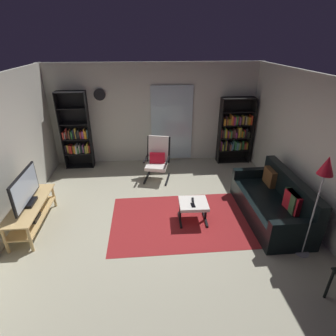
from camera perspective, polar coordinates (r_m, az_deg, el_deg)
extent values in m
plane|color=#AFAB93|center=(5.13, -1.12, -11.58)|extent=(7.02, 7.02, 0.00)
cube|color=beige|center=(7.19, -2.87, 11.34)|extent=(5.60, 0.06, 2.60)
cube|color=beige|center=(5.34, 29.07, 2.59)|extent=(0.06, 6.00, 2.60)
cube|color=silver|center=(7.22, 0.81, 9.39)|extent=(1.10, 0.01, 2.00)
cube|color=maroon|center=(5.18, 2.95, -11.08)|extent=(2.65, 1.75, 0.01)
cube|color=tan|center=(5.34, -27.48, -6.86)|extent=(0.48, 1.39, 0.02)
cube|color=tan|center=(5.48, -26.90, -9.20)|extent=(0.44, 1.33, 0.02)
cylinder|color=tan|center=(4.93, -27.34, -13.39)|extent=(0.05, 0.05, 0.48)
cylinder|color=tan|center=(5.91, -23.16, -5.55)|extent=(0.05, 0.05, 0.48)
cylinder|color=tan|center=(5.08, -31.42, -13.13)|extent=(0.05, 0.05, 0.48)
cylinder|color=tan|center=(6.04, -26.61, -5.57)|extent=(0.05, 0.05, 0.48)
cube|color=black|center=(5.37, -27.40, -9.46)|extent=(0.29, 0.28, 0.07)
cube|color=black|center=(5.33, -27.56, -6.53)|extent=(0.20, 0.32, 0.05)
cube|color=black|center=(5.19, -28.23, -3.74)|extent=(0.04, 1.01, 0.55)
cube|color=silver|center=(5.18, -28.02, -3.74)|extent=(0.01, 0.95, 0.49)
cube|color=black|center=(7.32, -21.77, 7.23)|extent=(0.02, 0.30, 1.98)
cube|color=black|center=(7.15, -16.36, 7.62)|extent=(0.02, 0.30, 1.98)
cube|color=black|center=(7.36, -18.87, 7.79)|extent=(0.72, 0.02, 1.98)
cube|color=black|center=(7.57, -18.03, 0.46)|extent=(0.68, 0.28, 0.02)
cube|color=black|center=(7.42, -18.44, 3.10)|extent=(0.68, 0.28, 0.02)
cube|color=black|center=(7.29, -18.87, 5.96)|extent=(0.68, 0.28, 0.02)
cube|color=black|center=(7.17, -19.33, 8.92)|extent=(0.68, 0.28, 0.02)
cube|color=black|center=(7.07, -19.81, 11.98)|extent=(0.68, 0.28, 0.02)
cube|color=black|center=(7.00, -20.29, 14.97)|extent=(0.68, 0.28, 0.02)
cube|color=#291F2D|center=(7.47, -20.89, 3.81)|extent=(0.03, 0.13, 0.22)
cube|color=gold|center=(7.46, -20.52, 3.84)|extent=(0.04, 0.11, 0.21)
cube|color=red|center=(7.43, -20.18, 3.86)|extent=(0.04, 0.17, 0.23)
cube|color=red|center=(7.42, -19.84, 3.82)|extent=(0.03, 0.19, 0.21)
cube|color=olive|center=(7.41, -19.48, 3.79)|extent=(0.04, 0.10, 0.19)
cube|color=orange|center=(7.41, -19.15, 3.88)|extent=(0.03, 0.22, 0.21)
cube|color=#BAB9B4|center=(7.38, -18.87, 3.94)|extent=(0.04, 0.23, 0.23)
cube|color=#3F7F46|center=(7.40, -18.52, 3.75)|extent=(0.03, 0.23, 0.16)
cube|color=beige|center=(7.37, -18.31, 3.96)|extent=(0.02, 0.17, 0.22)
cube|color=#172A28|center=(7.37, -17.96, 3.91)|extent=(0.04, 0.15, 0.19)
cube|color=#8F4585|center=(7.37, -17.60, 4.02)|extent=(0.03, 0.14, 0.21)
cube|color=#1B2F25|center=(7.36, -17.27, 3.89)|extent=(0.03, 0.22, 0.17)
cube|color=olive|center=(7.33, -16.99, 3.98)|extent=(0.04, 0.22, 0.21)
cube|color=gold|center=(7.30, -16.71, 4.17)|extent=(0.03, 0.16, 0.27)
cube|color=red|center=(7.32, -16.34, 4.07)|extent=(0.02, 0.20, 0.22)
cube|color=red|center=(7.32, -21.36, 6.52)|extent=(0.03, 0.18, 0.19)
cube|color=beige|center=(7.31, -21.11, 6.43)|extent=(0.02, 0.12, 0.16)
cube|color=#C33833|center=(7.32, -20.84, 6.89)|extent=(0.02, 0.10, 0.26)
cube|color=#2C211C|center=(7.31, -20.49, 6.51)|extent=(0.03, 0.13, 0.16)
cube|color=brown|center=(7.28, -20.24, 6.78)|extent=(0.03, 0.18, 0.23)
cube|color=#2E8149|center=(7.29, -19.90, 6.72)|extent=(0.02, 0.16, 0.20)
cube|color=#38853D|center=(7.26, -19.70, 6.67)|extent=(0.02, 0.21, 0.20)
cube|color=#3264A4|center=(7.26, -19.53, 6.82)|extent=(0.02, 0.11, 0.23)
cube|color=#26202E|center=(7.24, -19.37, 6.87)|extent=(0.02, 0.17, 0.24)
cube|color=gold|center=(7.23, -19.14, 6.97)|extent=(0.04, 0.10, 0.27)
cube|color=black|center=(7.25, -18.79, 6.69)|extent=(0.03, 0.19, 0.18)
cube|color=black|center=(7.21, -18.50, 6.87)|extent=(0.04, 0.15, 0.23)
cube|color=#C1382F|center=(7.22, -18.11, 6.77)|extent=(0.03, 0.17, 0.19)
cube|color=#8E448A|center=(7.21, -17.84, 6.72)|extent=(0.03, 0.10, 0.18)
cube|color=#974096|center=(7.23, -17.56, 6.88)|extent=(0.02, 0.21, 0.19)
cube|color=orange|center=(7.20, -17.38, 7.05)|extent=(0.03, 0.15, 0.25)
cube|color=orange|center=(7.20, -17.04, 6.94)|extent=(0.03, 0.22, 0.21)
cube|color=#5A8A95|center=(7.17, -16.75, 7.04)|extent=(0.02, 0.17, 0.24)
cube|color=black|center=(7.28, 10.92, 7.66)|extent=(0.02, 0.30, 1.76)
cube|color=black|center=(7.55, 17.24, 7.63)|extent=(0.02, 0.30, 1.76)
cube|color=black|center=(7.53, 13.81, 8.01)|extent=(0.87, 0.02, 1.76)
cube|color=black|center=(7.71, 13.45, 1.55)|extent=(0.84, 0.28, 0.02)
cube|color=black|center=(7.58, 13.71, 3.87)|extent=(0.84, 0.28, 0.02)
cube|color=black|center=(7.46, 13.99, 6.37)|extent=(0.84, 0.28, 0.02)
cube|color=black|center=(7.35, 14.29, 8.96)|extent=(0.84, 0.28, 0.02)
cube|color=black|center=(7.26, 14.60, 11.61)|extent=(0.84, 0.28, 0.02)
cube|color=black|center=(7.19, 14.91, 14.20)|extent=(0.84, 0.28, 0.02)
cube|color=orange|center=(7.43, 10.92, 4.84)|extent=(0.03, 0.12, 0.26)
cube|color=#9F458C|center=(7.42, 11.24, 4.70)|extent=(0.03, 0.12, 0.24)
cube|color=#999D30|center=(7.44, 11.47, 4.51)|extent=(0.03, 0.21, 0.18)
cube|color=#222C27|center=(7.44, 11.85, 4.77)|extent=(0.04, 0.16, 0.26)
cube|color=#A1982A|center=(7.47, 12.15, 4.86)|extent=(0.03, 0.21, 0.26)
cube|color=purple|center=(7.50, 12.40, 4.83)|extent=(0.03, 0.10, 0.25)
cube|color=#262626|center=(7.49, 12.73, 4.53)|extent=(0.03, 0.13, 0.18)
cube|color=brown|center=(7.53, 12.98, 4.48)|extent=(0.04, 0.24, 0.15)
cube|color=#58889C|center=(7.55, 13.37, 4.59)|extent=(0.04, 0.24, 0.18)
cube|color=#5C979C|center=(7.55, 13.72, 4.75)|extent=(0.03, 0.10, 0.22)
cube|color=#358444|center=(7.56, 14.01, 4.83)|extent=(0.03, 0.24, 0.24)
cube|color=#588B9A|center=(7.58, 14.39, 4.69)|extent=(0.04, 0.24, 0.21)
cube|color=#30884E|center=(7.58, 14.68, 4.70)|extent=(0.02, 0.22, 0.22)
cube|color=olive|center=(7.59, 14.94, 4.60)|extent=(0.03, 0.17, 0.19)
cube|color=brown|center=(7.62, 15.19, 4.68)|extent=(0.03, 0.11, 0.20)
cube|color=#307C3A|center=(7.62, 15.60, 4.74)|extent=(0.04, 0.11, 0.23)
cube|color=brown|center=(7.64, 15.92, 4.46)|extent=(0.02, 0.12, 0.16)
cube|color=red|center=(7.64, 16.15, 4.54)|extent=(0.03, 0.10, 0.18)
cube|color=#A79728|center=(7.68, 16.38, 4.64)|extent=(0.03, 0.16, 0.19)
cube|color=#C03B37|center=(7.32, 11.14, 7.35)|extent=(0.03, 0.20, 0.24)
cube|color=#272D35|center=(7.32, 11.37, 7.25)|extent=(0.02, 0.16, 0.22)
cube|color=brown|center=(7.34, 11.61, 7.22)|extent=(0.02, 0.22, 0.21)
cube|color=#367943|center=(7.33, 11.88, 7.42)|extent=(0.02, 0.19, 0.27)
cube|color=gold|center=(7.34, 12.13, 7.34)|extent=(0.04, 0.18, 0.25)
cube|color=orange|center=(7.37, 12.39, 7.07)|extent=(0.02, 0.11, 0.17)
cube|color=#954795|center=(7.36, 12.66, 7.07)|extent=(0.02, 0.15, 0.18)
cube|color=orange|center=(7.39, 12.87, 7.04)|extent=(0.02, 0.21, 0.16)
cube|color=#3E854F|center=(7.39, 13.17, 7.13)|extent=(0.04, 0.22, 0.19)
cube|color=brown|center=(7.41, 13.54, 7.15)|extent=(0.04, 0.14, 0.19)
cube|color=brown|center=(7.41, 13.93, 7.25)|extent=(0.04, 0.15, 0.23)
cube|color=#9B3A89|center=(7.44, 14.18, 6.98)|extent=(0.03, 0.24, 0.15)
cube|color=brown|center=(7.45, 14.49, 7.30)|extent=(0.02, 0.14, 0.23)
cube|color=gold|center=(7.43, 14.82, 7.36)|extent=(0.04, 0.15, 0.27)
cube|color=#9B943F|center=(7.47, 15.17, 7.38)|extent=(0.04, 0.12, 0.26)
cube|color=orange|center=(7.49, 15.48, 7.05)|extent=(0.02, 0.18, 0.17)
cube|color=#39803C|center=(7.50, 15.71, 7.03)|extent=(0.03, 0.16, 0.17)
cube|color=red|center=(7.52, 15.90, 7.15)|extent=(0.03, 0.15, 0.20)
cube|color=black|center=(7.52, 16.32, 7.28)|extent=(0.04, 0.15, 0.24)
cube|color=#24291E|center=(7.56, 16.68, 6.97)|extent=(0.04, 0.19, 0.15)
cube|color=black|center=(7.21, 11.42, 9.99)|extent=(0.04, 0.18, 0.24)
cube|color=orange|center=(7.21, 11.87, 9.65)|extent=(0.04, 0.21, 0.17)
cube|color=#2F181D|center=(7.23, 12.18, 9.96)|extent=(0.03, 0.18, 0.25)
cube|color=orange|center=(7.23, 12.52, 9.58)|extent=(0.03, 0.12, 0.16)
cube|color=olive|center=(7.27, 12.84, 9.71)|extent=(0.04, 0.22, 0.17)
cube|color=orange|center=(7.28, 13.27, 10.02)|extent=(0.04, 0.21, 0.25)
cube|color=red|center=(7.27, 13.64, 9.82)|extent=(0.03, 0.19, 0.22)
cube|color=#9A3895|center=(7.29, 13.93, 9.82)|extent=(0.03, 0.21, 0.22)
cube|color=gold|center=(7.32, 14.14, 9.87)|extent=(0.03, 0.17, 0.22)
cube|color=#328B3E|center=(7.30, 14.48, 9.84)|extent=(0.04, 0.14, 0.23)
cube|color=red|center=(7.34, 14.76, 9.81)|extent=(0.03, 0.10, 0.21)
cube|color=#8B468F|center=(7.35, 14.99, 9.77)|extent=(0.02, 0.21, 0.21)
cube|color=brown|center=(7.38, 15.22, 9.78)|extent=(0.04, 0.14, 0.20)
cube|color=gold|center=(7.39, 15.67, 9.86)|extent=(0.04, 0.13, 0.23)
cube|color=#2D1C1E|center=(7.40, 15.98, 9.71)|extent=(0.02, 0.14, 0.19)
cube|color=#BBB09B|center=(7.39, 16.26, 9.75)|extent=(0.02, 0.13, 0.22)
cube|color=olive|center=(7.42, 16.48, 9.73)|extent=(0.04, 0.14, 0.20)
cube|color=orange|center=(7.45, 16.78, 9.70)|extent=(0.04, 0.24, 0.19)
cube|color=red|center=(7.44, 17.21, 9.82)|extent=(0.03, 0.22, 0.24)
cube|color=black|center=(5.49, 20.70, -8.11)|extent=(0.88, 1.95, 0.40)
cube|color=black|center=(5.44, 24.76, -3.93)|extent=(0.18, 1.95, 0.47)
cube|color=black|center=(4.69, 25.79, -11.12)|extent=(0.88, 0.14, 0.20)
cube|color=black|center=(6.05, 17.73, -1.00)|extent=(0.88, 0.14, 0.20)
cube|color=#426339|center=(5.17, 25.00, -6.40)|extent=(0.15, 0.38, 0.34)
cube|color=brown|center=(5.84, 20.99, -1.79)|extent=(0.14, 0.38, 0.34)
cube|color=red|center=(5.14, 25.18, -6.61)|extent=(0.19, 0.39, 0.34)
cube|color=black|center=(6.52, -0.09, -2.40)|extent=(0.18, 0.59, 0.04)
cube|color=black|center=(6.47, 0.26, 3.83)|extent=(0.08, 0.18, 0.63)
cube|color=black|center=(6.30, -0.06, 1.84)|extent=(0.16, 0.51, 0.03)
cube|color=black|center=(6.61, -4.55, -2.07)|extent=(0.18, 0.59, 0.04)
cube|color=black|center=(6.56, -4.25, 4.09)|extent=(0.08, 0.18, 0.63)
cube|color=black|center=(6.40, -4.68, 2.12)|extent=(0.16, 0.51, 0.03)
cube|color=white|center=(6.38, -2.43, 0.52)|extent=(0.59, 0.62, 0.08)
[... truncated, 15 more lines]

